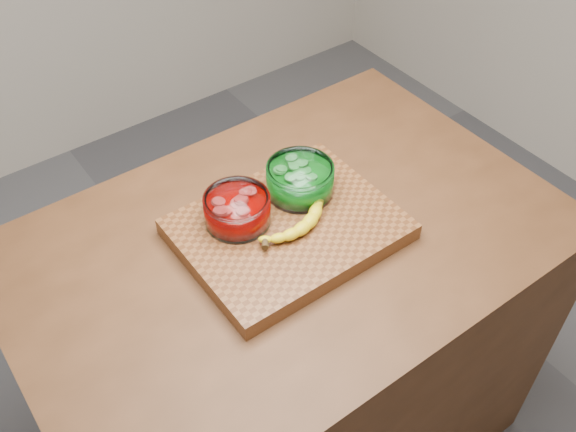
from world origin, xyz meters
TOP-DOWN VIEW (x-y plane):
  - ground at (0.00, 0.00)m, footprint 3.50×3.50m
  - counter at (0.00, 0.00)m, footprint 1.20×0.80m
  - cutting_board at (0.00, 0.00)m, footprint 0.45×0.35m
  - bowl_red at (-0.08, 0.07)m, footprint 0.14×0.14m
  - bowl_green at (0.08, 0.06)m, footprint 0.15×0.15m
  - banana at (0.01, 0.00)m, footprint 0.23×0.15m

SIDE VIEW (x-z plane):
  - ground at x=0.00m, z-range 0.00..0.00m
  - counter at x=0.00m, z-range 0.00..0.90m
  - cutting_board at x=0.00m, z-range 0.90..0.94m
  - banana at x=0.01m, z-range 0.94..0.97m
  - bowl_red at x=-0.08m, z-range 0.94..1.01m
  - bowl_green at x=0.08m, z-range 0.94..1.01m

